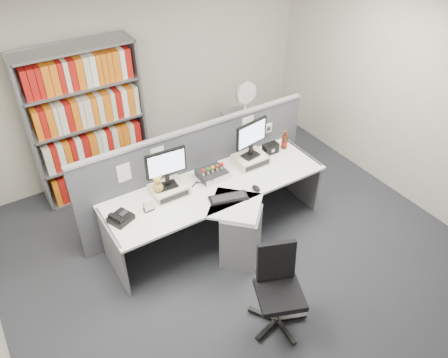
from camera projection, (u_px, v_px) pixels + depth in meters
ground at (255, 275)px, 4.91m from camera, size 5.50×5.50×0.00m
room_shell at (264, 137)px, 3.83m from camera, size 5.04×5.54×2.72m
partition at (198, 171)px, 5.36m from camera, size 3.00×0.08×1.27m
desk at (227, 214)px, 5.04m from camera, size 2.60×1.20×0.72m
monitor_riser_left at (168, 190)px, 4.88m from camera, size 0.38×0.31×0.10m
monitor_riser_right at (250, 159)px, 5.35m from camera, size 0.38×0.31×0.10m
monitor_left at (166, 166)px, 4.69m from camera, size 0.45×0.16×0.46m
monitor_right at (251, 136)px, 5.15m from camera, size 0.46×0.18×0.47m
desktop_pc at (212, 174)px, 5.13m from camera, size 0.31×0.28×0.08m
figurines at (213, 168)px, 5.06m from camera, size 0.29×0.05×0.09m
keyboard at (228, 198)px, 4.83m from camera, size 0.45×0.27×0.03m
mouse at (256, 188)px, 4.95m from camera, size 0.07×0.12×0.04m
desk_phone at (120, 218)px, 4.54m from camera, size 0.28×0.27×0.09m
desk_calendar at (148, 206)px, 4.66m from camera, size 0.11×0.08×0.13m
plush_toy at (158, 185)px, 4.73m from camera, size 0.11×0.11×0.19m
speaker at (270, 148)px, 5.52m from camera, size 0.19×0.11×0.13m
cola_bottle at (285, 142)px, 5.59m from camera, size 0.08×0.08×0.25m
shelving_unit at (88, 126)px, 5.59m from camera, size 1.41×0.40×2.00m
filing_cabinet at (244, 137)px, 6.55m from camera, size 0.45×0.61×0.70m
desk_fan at (246, 95)px, 6.14m from camera, size 0.31×0.18×0.52m
office_chair at (278, 286)px, 4.20m from camera, size 0.59×0.60×0.89m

